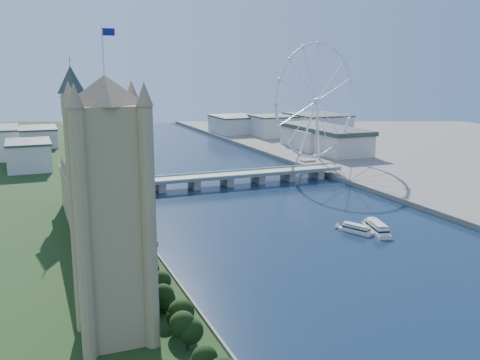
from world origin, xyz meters
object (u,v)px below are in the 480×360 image
victoria_tower (111,203)px  tour_boat_near (356,232)px  tour_boat_far (377,233)px  london_eye (317,101)px

victoria_tower → tour_boat_near: size_ratio=4.36×
victoria_tower → tour_boat_far: victoria_tower is taller
tour_boat_near → tour_boat_far: bearing=-47.8°
victoria_tower → london_eye: (254.98, 300.08, 13.03)m
victoria_tower → tour_boat_near: victoria_tower is taller
london_eye → tour_boat_far: size_ratio=3.79×
tour_boat_near → london_eye: bearing=42.8°
victoria_tower → tour_boat_far: size_ratio=3.41×
tour_boat_near → victoria_tower: bearing=-176.1°
victoria_tower → london_eye: size_ratio=0.90×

